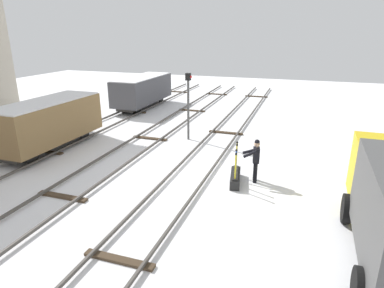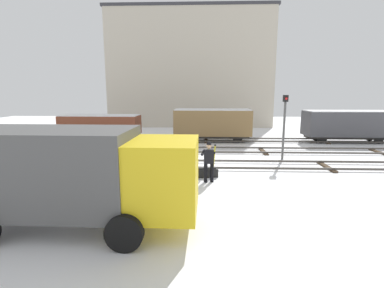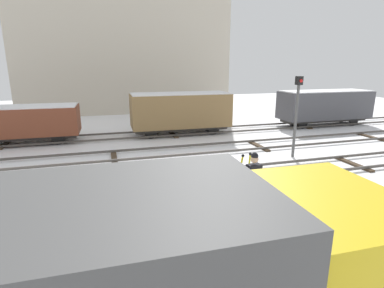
{
  "view_description": "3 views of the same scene",
  "coord_description": "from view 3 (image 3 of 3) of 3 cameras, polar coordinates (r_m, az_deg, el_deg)",
  "views": [
    {
      "loc": [
        -11.89,
        -4.0,
        5.52
      ],
      "look_at": [
        0.11,
        0.08,
        1.2
      ],
      "focal_mm": 31.01,
      "sensor_mm": 36.0,
      "label": 1
    },
    {
      "loc": [
        -0.26,
        -13.88,
        3.65
      ],
      "look_at": [
        -0.82,
        0.95,
        0.96
      ],
      "focal_mm": 26.73,
      "sensor_mm": 36.0,
      "label": 2
    },
    {
      "loc": [
        -3.78,
        -9.52,
        3.96
      ],
      "look_at": [
        -0.48,
        1.84,
        0.88
      ],
      "focal_mm": 28.38,
      "sensor_mm": 36.0,
      "label": 3
    }
  ],
  "objects": [
    {
      "name": "ground_plane",
      "position": [
        10.98,
        5.13,
        -6.6
      ],
      "size": [
        60.0,
        60.0,
        0.0
      ],
      "primitive_type": "plane",
      "color": "white"
    },
    {
      "name": "track_main_line",
      "position": [
        10.94,
        5.15,
        -6.05
      ],
      "size": [
        44.0,
        1.94,
        0.18
      ],
      "color": "#4C4742",
      "rests_on": "ground_plane"
    },
    {
      "name": "track_siding_near",
      "position": [
        14.22,
        -0.16,
        -1.12
      ],
      "size": [
        44.0,
        1.94,
        0.18
      ],
      "color": "#4C4742",
      "rests_on": "ground_plane"
    },
    {
      "name": "track_siding_far",
      "position": [
        17.86,
        -3.59,
        2.12
      ],
      "size": [
        44.0,
        1.94,
        0.18
      ],
      "color": "#4C4742",
      "rests_on": "ground_plane"
    },
    {
      "name": "switch_lever_frame",
      "position": [
        9.2,
        7.3,
        -9.3
      ],
      "size": [
        1.56,
        0.61,
        1.45
      ],
      "rotation": [
        0.0,
        0.0,
        0.17
      ],
      "color": "black",
      "rests_on": "ground_plane"
    },
    {
      "name": "rail_worker",
      "position": [
        8.52,
        11.38,
        -6.37
      ],
      "size": [
        0.61,
        0.71,
        1.7
      ],
      "rotation": [
        0.0,
        0.0,
        0.17
      ],
      "color": "black",
      "rests_on": "ground_plane"
    },
    {
      "name": "signal_post",
      "position": [
        13.81,
        19.1,
        6.39
      ],
      "size": [
        0.24,
        0.32,
        3.52
      ],
      "color": "#4C4C4C",
      "rests_on": "ground_plane"
    },
    {
      "name": "apartment_building",
      "position": [
        28.47,
        -12.52,
        18.78
      ],
      "size": [
        17.73,
        5.66,
        12.38
      ],
      "color": "beige",
      "rests_on": "ground_plane"
    },
    {
      "name": "freight_car_far_end",
      "position": [
        17.77,
        -29.95,
        3.6
      ],
      "size": [
        5.91,
        2.07,
        1.97
      ],
      "rotation": [
        0.0,
        0.0,
        -0.02
      ],
      "color": "#2D2B28",
      "rests_on": "ground_plane"
    },
    {
      "name": "freight_car_back_track",
      "position": [
        22.34,
        23.67,
        6.67
      ],
      "size": [
        6.19,
        2.1,
        2.34
      ],
      "rotation": [
        0.0,
        0.0,
        -0.0
      ],
      "color": "#2D2B28",
      "rests_on": "ground_plane"
    },
    {
      "name": "freight_car_mid_siding",
      "position": [
        17.73,
        -2.17,
        6.26
      ],
      "size": [
        5.71,
        2.16,
        2.42
      ],
      "rotation": [
        0.0,
        0.0,
        -0.01
      ],
      "color": "#2D2B28",
      "rests_on": "ground_plane"
    }
  ]
}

